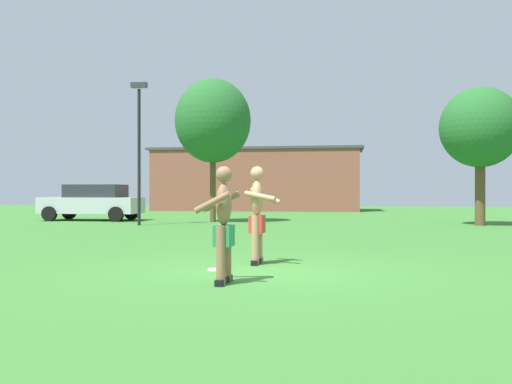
{
  "coord_description": "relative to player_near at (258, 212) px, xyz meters",
  "views": [
    {
      "loc": [
        1.34,
        -9.22,
        1.32
      ],
      "look_at": [
        -0.24,
        1.39,
        1.29
      ],
      "focal_mm": 40.6,
      "sensor_mm": 36.0,
      "label": 1
    }
  ],
  "objects": [
    {
      "name": "car_silver_near_post",
      "position": [
        -9.37,
        13.85,
        -0.11
      ],
      "size": [
        4.31,
        2.04,
        1.58
      ],
      "color": "silver",
      "rests_on": "ground_plane"
    },
    {
      "name": "tree_left_field",
      "position": [
        -3.84,
        13.36,
        3.29
      ],
      "size": [
        3.17,
        3.17,
        5.99
      ],
      "color": "brown",
      "rests_on": "ground_plane"
    },
    {
      "name": "ground_plane",
      "position": [
        0.16,
        -1.03,
        -0.93
      ],
      "size": [
        80.0,
        80.0,
        0.0
      ],
      "primitive_type": "plane",
      "color": "#38752D"
    },
    {
      "name": "player_near",
      "position": [
        0.0,
        0.0,
        0.0
      ],
      "size": [
        0.63,
        0.7,
        1.75
      ],
      "color": "black",
      "rests_on": "ground_plane"
    },
    {
      "name": "player_in_green",
      "position": [
        -0.16,
        -2.24,
        -0.06
      ],
      "size": [
        0.59,
        0.61,
        1.66
      ],
      "color": "black",
      "rests_on": "ground_plane"
    },
    {
      "name": "outbuilding_behind_lot",
      "position": [
        -4.11,
        27.8,
        1.12
      ],
      "size": [
        13.9,
        4.66,
        4.09
      ],
      "color": "brown",
      "rests_on": "ground_plane"
    },
    {
      "name": "frisbee",
      "position": [
        -0.57,
        -0.92,
        -0.92
      ],
      "size": [
        0.26,
        0.26,
        0.03
      ],
      "primitive_type": "cylinder",
      "color": "white",
      "rests_on": "ground_plane"
    },
    {
      "name": "tree_right_field",
      "position": [
        6.65,
        12.51,
        2.74
      ],
      "size": [
        2.99,
        2.99,
        5.21
      ],
      "color": "brown",
      "rests_on": "ground_plane"
    },
    {
      "name": "lamp_post",
      "position": [
        -6.12,
        10.77,
        2.42
      ],
      "size": [
        0.6,
        0.24,
        5.42
      ],
      "color": "black",
      "rests_on": "ground_plane"
    }
  ]
}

